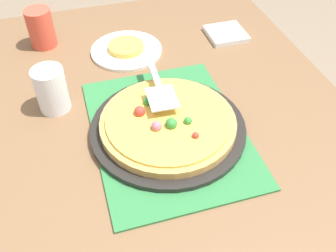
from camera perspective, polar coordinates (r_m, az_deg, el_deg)
dining_table at (r=1.03m, az=0.00°, el=-5.14°), size 1.40×1.00×0.75m
placemat at (r=0.95m, az=0.00°, el=-0.73°), size 0.48×0.36×0.01m
pizza_pan at (r=0.94m, az=0.00°, el=-0.30°), size 0.38×0.38×0.01m
pizza at (r=0.93m, az=-0.04°, el=0.58°), size 0.33×0.33×0.05m
plate_near_left at (r=1.23m, az=-6.18°, el=11.08°), size 0.22×0.22×0.01m
served_slice_left at (r=1.22m, az=-6.23°, el=11.59°), size 0.11×0.11×0.02m
cup_near at (r=1.02m, az=-16.91°, el=5.18°), size 0.08×0.08×0.12m
cup_corner at (r=1.29m, az=-18.32°, el=13.62°), size 0.08×0.08×0.12m
pizza_server at (r=0.98m, az=-1.37°, el=5.96°), size 0.23×0.07×0.01m
napkin_stack at (r=1.31m, az=8.60°, el=13.36°), size 0.12×0.12×0.02m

